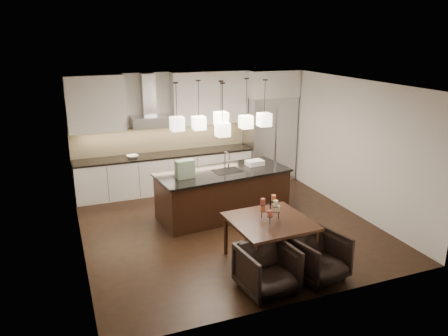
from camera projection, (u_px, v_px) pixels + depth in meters
name	position (u px, v px, depth m)	size (l,w,h in m)	color
floor	(228.00, 226.00, 8.68)	(5.50, 5.50, 0.02)	black
ceiling	(228.00, 83.00, 7.83)	(5.50, 5.50, 0.02)	white
wall_back	(186.00, 129.00, 10.71)	(5.50, 0.02, 2.80)	silver
wall_front	(305.00, 212.00, 5.80)	(5.50, 0.02, 2.80)	silver
wall_left	(75.00, 175.00, 7.30)	(0.02, 5.50, 2.80)	silver
wall_right	(349.00, 145.00, 9.21)	(0.02, 5.50, 2.80)	silver
refrigerator	(269.00, 138.00, 11.20)	(1.20, 0.72, 2.15)	#B7B7BA
fridge_panel	(271.00, 83.00, 10.78)	(1.26, 0.72, 0.65)	silver
lower_cabinets	(166.00, 173.00, 10.49)	(4.21, 0.62, 0.88)	silver
countertop	(165.00, 155.00, 10.35)	(4.21, 0.66, 0.04)	black
backsplash	(162.00, 138.00, 10.51)	(4.21, 0.02, 0.63)	tan
upper_cab_left	(96.00, 104.00, 9.58)	(1.25, 0.35, 1.25)	silver
upper_cab_right	(210.00, 98.00, 10.50)	(1.86, 0.35, 1.25)	silver
hood_canopy	(151.00, 121.00, 10.04)	(0.90, 0.52, 0.24)	#B7B7BA
hood_chimney	(148.00, 95.00, 9.96)	(0.30, 0.28, 0.96)	#B7B7BA
fruit_bowl	(133.00, 157.00, 10.02)	(0.26, 0.26, 0.06)	silver
island_body	(223.00, 194.00, 9.06)	(2.63, 1.05, 0.93)	black
island_top	(223.00, 172.00, 8.91)	(2.71, 1.14, 0.04)	black
faucet	(225.00, 160.00, 8.98)	(0.11, 0.25, 0.40)	silver
tote_bag	(185.00, 169.00, 8.46)	(0.36, 0.19, 0.36)	#16451F
food_container	(255.00, 163.00, 9.31)	(0.36, 0.25, 0.11)	silver
dining_table	(269.00, 241.00, 7.23)	(1.25, 1.25, 0.75)	black
candelabra	(270.00, 208.00, 7.06)	(0.36, 0.36, 0.44)	black
candle_a	(278.00, 209.00, 7.12)	(0.08, 0.08, 0.10)	beige
candle_b	(263.00, 208.00, 7.15)	(0.08, 0.08, 0.10)	#CB5C30
candle_c	(270.00, 213.00, 6.94)	(0.08, 0.08, 0.10)	#9A3C31
candle_d	(274.00, 198.00, 7.14)	(0.08, 0.08, 0.10)	#CB5C30
candle_e	(263.00, 202.00, 6.99)	(0.08, 0.08, 0.10)	#9A3C31
candle_f	(276.00, 203.00, 6.91)	(0.08, 0.08, 0.10)	beige
armchair_left	(267.00, 269.00, 6.41)	(0.77, 0.79, 0.72)	black
armchair_right	(318.00, 257.00, 6.75)	(0.77, 0.79, 0.72)	black
pendant_a	(177.00, 124.00, 8.28)	(0.24, 0.24, 0.26)	white
pendant_b	(199.00, 123.00, 8.67)	(0.24, 0.24, 0.26)	white
pendant_c	(221.00, 119.00, 8.54)	(0.24, 0.24, 0.26)	white
pendant_d	(246.00, 122.00, 9.04)	(0.24, 0.24, 0.26)	white
pendant_e	(264.00, 120.00, 8.78)	(0.24, 0.24, 0.26)	white
pendant_f	(223.00, 129.00, 8.25)	(0.24, 0.24, 0.26)	white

